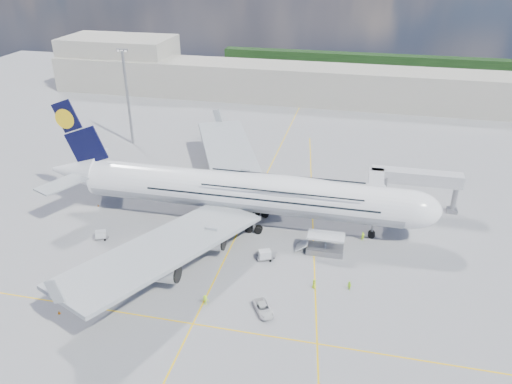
% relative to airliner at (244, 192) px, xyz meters
% --- Properties ---
extents(ground, '(300.00, 300.00, 0.00)m').
position_rel_airliner_xyz_m(ground, '(-0.26, -10.00, -6.87)').
color(ground, gray).
rests_on(ground, ground).
extents(taxi_line_main, '(0.25, 220.00, 0.01)m').
position_rel_airliner_xyz_m(taxi_line_main, '(-0.26, -10.00, -6.86)').
color(taxi_line_main, yellow).
rests_on(taxi_line_main, ground).
extents(taxi_line_cross, '(120.00, 0.25, 0.01)m').
position_rel_airliner_xyz_m(taxi_line_cross, '(-0.26, -30.00, -6.86)').
color(taxi_line_cross, yellow).
rests_on(taxi_line_cross, ground).
extents(taxi_line_diag, '(14.16, 99.06, 0.01)m').
position_rel_airliner_xyz_m(taxi_line_diag, '(13.74, -0.00, -6.86)').
color(taxi_line_diag, yellow).
rests_on(taxi_line_diag, ground).
extents(airliner, '(77.26, 79.15, 23.71)m').
position_rel_airliner_xyz_m(airliner, '(0.00, 0.00, 0.00)').
color(airliner, white).
rests_on(airliner, ground).
extents(jet_bridge, '(18.80, 12.10, 8.50)m').
position_rel_airliner_xyz_m(jet_bridge, '(29.55, 10.94, -0.02)').
color(jet_bridge, '#B7B7BC').
rests_on(jet_bridge, ground).
extents(cargo_loader, '(8.53, 3.20, 3.67)m').
position_rel_airliner_xyz_m(cargo_loader, '(16.56, -7.11, -5.62)').
color(cargo_loader, silver).
rests_on(cargo_loader, ground).
extents(light_mast, '(3.00, 0.70, 25.50)m').
position_rel_airliner_xyz_m(light_mast, '(-40.26, 35.00, 6.34)').
color(light_mast, gray).
rests_on(light_mast, ground).
extents(terminal, '(180.00, 16.00, 12.00)m').
position_rel_airliner_xyz_m(terminal, '(-0.26, 85.00, -0.87)').
color(terminal, '#B2AD9E').
rests_on(terminal, ground).
extents(hangar, '(40.00, 22.00, 18.00)m').
position_rel_airliner_xyz_m(hangar, '(-70.26, 90.00, 2.13)').
color(hangar, '#B2AD9E').
rests_on(hangar, ground).
extents(tree_line, '(160.00, 6.00, 8.00)m').
position_rel_airliner_xyz_m(tree_line, '(39.74, 130.00, -2.87)').
color(tree_line, '#193814').
rests_on(tree_line, ground).
extents(dolly_row_a, '(3.33, 1.81, 2.10)m').
position_rel_airliner_xyz_m(dolly_row_a, '(-14.04, -15.06, -5.74)').
color(dolly_row_a, gray).
rests_on(dolly_row_a, ground).
extents(dolly_row_b, '(3.72, 2.61, 0.49)m').
position_rel_airliner_xyz_m(dolly_row_b, '(-22.07, -22.76, -6.49)').
color(dolly_row_b, gray).
rests_on(dolly_row_b, ground).
extents(dolly_row_c, '(3.43, 2.37, 1.98)m').
position_rel_airliner_xyz_m(dolly_row_c, '(-4.74, -8.40, -5.81)').
color(dolly_row_c, gray).
rests_on(dolly_row_c, ground).
extents(dolly_back, '(2.92, 2.33, 1.63)m').
position_rel_airliner_xyz_m(dolly_back, '(-24.73, -11.76, -5.99)').
color(dolly_back, gray).
rests_on(dolly_back, ground).
extents(dolly_nose_far, '(3.49, 1.96, 0.50)m').
position_rel_airliner_xyz_m(dolly_nose_far, '(6.73, -10.29, -6.48)').
color(dolly_nose_far, gray).
rests_on(dolly_nose_far, ground).
extents(dolly_nose_near, '(3.17, 2.51, 1.77)m').
position_rel_airliner_xyz_m(dolly_nose_near, '(6.63, -11.57, -5.91)').
color(dolly_nose_near, gray).
rests_on(dolly_nose_near, ground).
extents(baggage_tug, '(2.68, 1.79, 1.53)m').
position_rel_airliner_xyz_m(baggage_tug, '(-13.51, -22.57, -6.19)').
color(baggage_tug, white).
rests_on(baggage_tug, ground).
extents(catering_truck_inner, '(6.93, 3.09, 4.04)m').
position_rel_airliner_xyz_m(catering_truck_inner, '(-10.85, 10.61, -4.96)').
color(catering_truck_inner, gray).
rests_on(catering_truck_inner, ground).
extents(catering_truck_outer, '(6.64, 3.16, 3.83)m').
position_rel_airliner_xyz_m(catering_truck_outer, '(-15.76, 40.72, -5.09)').
color(catering_truck_outer, gray).
rests_on(catering_truck_outer, ground).
extents(service_van, '(4.33, 5.16, 1.31)m').
position_rel_airliner_xyz_m(service_van, '(9.26, -25.22, -6.21)').
color(service_van, silver).
rests_on(service_van, ground).
extents(crew_nose, '(0.77, 0.73, 1.76)m').
position_rel_airliner_xyz_m(crew_nose, '(23.17, -1.48, -5.99)').
color(crew_nose, '#C0FF1A').
rests_on(crew_nose, ground).
extents(crew_loader, '(1.01, 1.00, 1.64)m').
position_rel_airliner_xyz_m(crew_loader, '(21.55, -17.03, -6.05)').
color(crew_loader, '#B0FF1A').
rests_on(crew_loader, ground).
extents(crew_wing, '(0.59, 0.98, 1.56)m').
position_rel_airliner_xyz_m(crew_wing, '(-6.46, -9.68, -6.09)').
color(crew_wing, '#C3E718').
rests_on(crew_wing, ground).
extents(crew_van, '(0.97, 0.97, 1.70)m').
position_rel_airliner_xyz_m(crew_van, '(16.02, -17.74, -6.02)').
color(crew_van, '#BFE618').
rests_on(crew_van, ground).
extents(crew_tug, '(1.18, 0.76, 1.73)m').
position_rel_airliner_xyz_m(crew_tug, '(0.21, -25.46, -6.00)').
color(crew_tug, '#C1FF1A').
rests_on(crew_tug, ground).
extents(cone_nose, '(0.46, 0.46, 0.59)m').
position_rel_airliner_xyz_m(cone_nose, '(29.79, 6.33, -6.59)').
color(cone_nose, orange).
rests_on(cone_nose, ground).
extents(cone_wing_left_inner, '(0.45, 0.45, 0.57)m').
position_rel_airliner_xyz_m(cone_wing_left_inner, '(-7.96, 9.80, -6.59)').
color(cone_wing_left_inner, orange).
rests_on(cone_wing_left_inner, ground).
extents(cone_wing_left_outer, '(0.44, 0.44, 0.56)m').
position_rel_airliner_xyz_m(cone_wing_left_outer, '(-8.56, 26.25, -6.60)').
color(cone_wing_left_outer, orange).
rests_on(cone_wing_left_outer, ground).
extents(cone_wing_right_inner, '(0.50, 0.50, 0.64)m').
position_rel_airliner_xyz_m(cone_wing_right_inner, '(-8.54, -11.13, -6.56)').
color(cone_wing_right_inner, orange).
rests_on(cone_wing_right_inner, ground).
extents(cone_wing_right_outer, '(0.45, 0.45, 0.57)m').
position_rel_airliner_xyz_m(cone_wing_right_outer, '(-20.62, -32.33, -6.60)').
color(cone_wing_right_outer, orange).
rests_on(cone_wing_right_outer, ground).
extents(cone_tail, '(0.38, 0.38, 0.48)m').
position_rel_airliner_xyz_m(cone_tail, '(-31.61, -0.26, -6.63)').
color(cone_tail, orange).
rests_on(cone_tail, ground).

